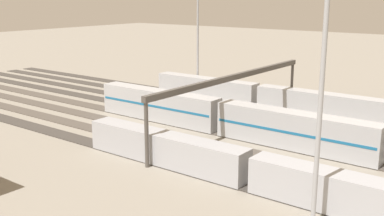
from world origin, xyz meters
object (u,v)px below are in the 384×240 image
train_on_track_7 (340,138)px  train_on_track_1 (145,108)px  control_tower (168,73)px  train_on_track_0 (157,106)px  light_mast_0 (149,27)px

train_on_track_7 → train_on_track_1: (13.51, -30.00, 0.55)m
control_tower → train_on_track_0: bearing=56.8°
train_on_track_7 → train_on_track_1: 32.91m
train_on_track_1 → control_tower: bearing=-125.3°
control_tower → train_on_track_1: bearing=54.7°
train_on_track_7 → train_on_track_1: bearing=-65.8°
train_on_track_1 → control_tower: control_tower is taller
train_on_track_0 → light_mast_0: size_ratio=4.54×
light_mast_0 → control_tower: 17.99m
train_on_track_0 → control_tower: control_tower is taller
train_on_track_0 → control_tower: bearing=-123.2°
train_on_track_7 → control_tower: control_tower is taller
train_on_track_7 → control_tower: size_ratio=3.84×
train_on_track_1 → light_mast_0: 17.07m
train_on_track_0 → train_on_track_7: same height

